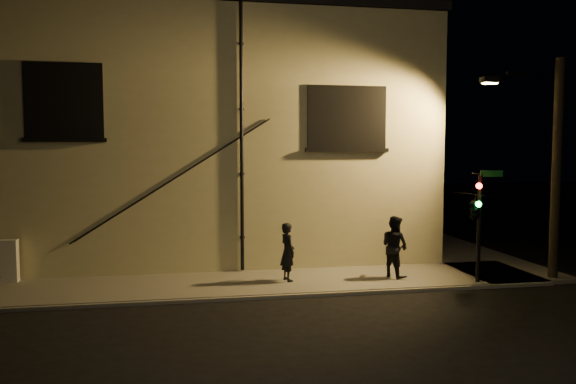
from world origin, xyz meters
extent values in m
plane|color=black|center=(0.00, 0.00, 0.00)|extent=(90.00, 90.00, 0.00)
cube|color=#636259|center=(-3.00, 1.50, 0.06)|extent=(20.00, 3.00, 0.12)
cube|color=#636259|center=(6.50, 8.00, 0.06)|extent=(3.00, 16.00, 0.12)
cube|color=#C1BC8A|center=(-3.00, 9.00, 4.25)|extent=(16.00, 12.00, 8.50)
cube|color=black|center=(-3.00, 9.00, 8.65)|extent=(16.20, 12.20, 0.30)
cube|color=black|center=(-7.00, 2.98, 5.40)|extent=(2.20, 0.10, 2.20)
cube|color=black|center=(-7.00, 3.00, 5.40)|extent=(1.98, 0.05, 1.98)
cube|color=black|center=(1.60, 2.98, 5.00)|extent=(2.60, 0.10, 2.00)
cube|color=#A5B28C|center=(1.60, 3.00, 5.00)|extent=(2.38, 0.05, 1.78)
cylinder|color=black|center=(-1.80, 2.92, 4.31)|extent=(0.11, 0.11, 8.30)
cylinder|color=black|center=(-4.00, 2.95, 3.00)|extent=(5.96, 0.04, 3.75)
cylinder|color=black|center=(-3.88, 2.95, 3.06)|extent=(5.96, 0.04, 3.75)
imported|color=black|center=(-0.63, 1.40, 0.98)|extent=(0.55, 0.71, 1.71)
imported|color=black|center=(2.64, 1.33, 1.04)|extent=(1.03, 1.12, 1.85)
cylinder|color=black|center=(4.80, 0.30, 1.67)|extent=(0.12, 0.12, 3.10)
imported|color=black|center=(4.58, 0.18, 2.33)|extent=(0.74, 1.91, 0.75)
sphere|color=#FF140C|center=(4.60, 0.00, 2.94)|extent=(0.17, 0.17, 0.17)
sphere|color=#14FF3F|center=(4.60, 0.00, 2.42)|extent=(0.17, 0.17, 0.17)
cube|color=#0C4C1E|center=(5.15, 0.30, 3.27)|extent=(0.70, 0.03, 0.18)
cylinder|color=black|center=(7.33, 0.43, 3.32)|extent=(0.28, 0.28, 6.65)
cylinder|color=black|center=(6.53, 0.98, 6.19)|extent=(1.69, 0.93, 0.10)
cube|color=black|center=(5.73, 1.53, 6.09)|extent=(0.55, 0.28, 0.18)
cube|color=#FFC672|center=(5.73, 1.53, 5.99)|extent=(0.42, 0.20, 0.04)
camera|label=1|loc=(-3.54, -14.52, 4.00)|focal=35.00mm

